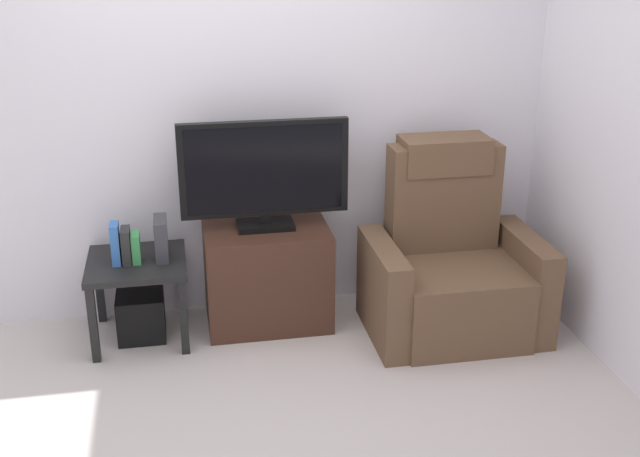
% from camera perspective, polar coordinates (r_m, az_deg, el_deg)
% --- Properties ---
extents(ground_plane, '(6.40, 6.40, 0.00)m').
position_cam_1_polar(ground_plane, '(4.04, -4.13, -12.24)').
color(ground_plane, '#BCB2AD').
extents(wall_back, '(6.40, 0.06, 2.60)m').
position_cam_1_polar(wall_back, '(4.59, -6.26, 9.49)').
color(wall_back, silver).
rests_on(wall_back, ground).
extents(tv_stand, '(0.71, 0.48, 0.59)m').
position_cam_1_polar(tv_stand, '(4.63, -3.81, -3.40)').
color(tv_stand, '#3D2319').
rests_on(tv_stand, ground).
extents(television, '(0.95, 0.20, 0.62)m').
position_cam_1_polar(television, '(4.43, -4.03, 4.05)').
color(television, black).
rests_on(television, tv_stand).
extents(recliner_armchair, '(0.98, 0.78, 1.08)m').
position_cam_1_polar(recliner_armchair, '(4.62, 9.39, -2.72)').
color(recliner_armchair, brown).
rests_on(recliner_armchair, ground).
extents(side_table, '(0.54, 0.54, 0.47)m').
position_cam_1_polar(side_table, '(4.53, -13.00, -3.11)').
color(side_table, black).
rests_on(side_table, ground).
extents(subwoofer_box, '(0.26, 0.26, 0.26)m').
position_cam_1_polar(subwoofer_box, '(4.64, -12.74, -6.11)').
color(subwoofer_box, black).
rests_on(subwoofer_box, ground).
extents(book_leftmost, '(0.05, 0.12, 0.23)m').
position_cam_1_polar(book_leftmost, '(4.45, -14.49, -1.06)').
color(book_leftmost, '#3366B2').
rests_on(book_leftmost, side_table).
extents(book_middle, '(0.05, 0.13, 0.20)m').
position_cam_1_polar(book_middle, '(4.45, -13.76, -1.21)').
color(book_middle, '#262626').
rests_on(book_middle, side_table).
extents(book_rightmost, '(0.05, 0.12, 0.17)m').
position_cam_1_polar(book_rightmost, '(4.45, -13.08, -1.34)').
color(book_rightmost, '#388C4C').
rests_on(book_rightmost, side_table).
extents(game_console, '(0.07, 0.20, 0.23)m').
position_cam_1_polar(game_console, '(4.46, -11.34, -0.69)').
color(game_console, '#333338').
rests_on(game_console, side_table).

